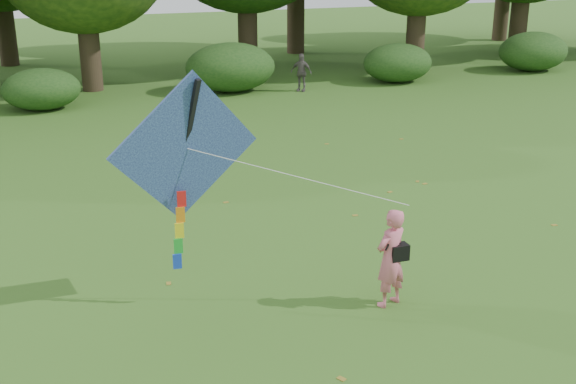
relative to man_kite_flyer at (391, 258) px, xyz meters
name	(u,v)px	position (x,y,z in m)	size (l,w,h in m)	color
ground	(366,318)	(-0.54, -0.29, -0.82)	(100.00, 100.00, 0.00)	#265114
man_kite_flyer	(391,258)	(0.00, 0.00, 0.00)	(0.60, 0.39, 1.64)	#DD687E
bystander_right	(301,72)	(5.03, 16.71, -0.09)	(0.86, 0.36, 1.46)	#615856
crossbody_bag	(398,251)	(0.12, -0.03, 0.11)	(0.43, 0.20, 0.68)	black
flying_kite	(186,151)	(-2.94, 1.18, 1.74)	(4.42, 1.64, 3.20)	#2741AB
shrub_band	(135,77)	(-1.26, 17.31, 0.04)	(39.15, 3.22, 1.88)	#264919
fallen_leaves	(366,201)	(1.82, 4.51, -0.81)	(8.49, 11.03, 0.01)	olive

